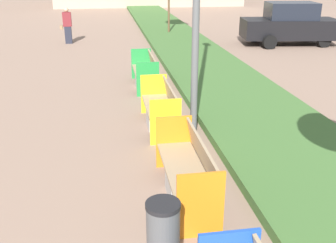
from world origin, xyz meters
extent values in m
cube|color=#426B33|center=(3.20, 12.00, 0.09)|extent=(2.80, 120.00, 0.18)
cube|color=#ADA8A0|center=(0.90, 6.94, 0.21)|extent=(0.52, 0.60, 0.42)
cube|color=tan|center=(0.90, 6.94, 0.44)|extent=(0.58, 1.95, 0.05)
cube|color=tan|center=(1.17, 6.94, 0.70)|extent=(0.14, 1.87, 0.48)
cube|color=orange|center=(0.90, 5.94, 0.47)|extent=(0.62, 0.04, 0.94)
cube|color=orange|center=(0.90, 7.93, 0.47)|extent=(0.62, 0.04, 0.94)
cube|color=#ADA8A0|center=(0.90, 9.81, 0.21)|extent=(0.52, 0.60, 0.42)
cube|color=tan|center=(0.90, 9.81, 0.44)|extent=(0.58, 1.83, 0.05)
cube|color=tan|center=(1.17, 9.81, 0.70)|extent=(0.14, 1.76, 0.48)
cube|color=yellow|center=(0.90, 8.88, 0.47)|extent=(0.62, 0.04, 0.94)
cube|color=yellow|center=(0.90, 10.75, 0.47)|extent=(0.62, 0.04, 0.94)
cube|color=#ADA8A0|center=(0.90, 13.01, 0.21)|extent=(0.52, 0.60, 0.42)
cube|color=tan|center=(0.90, 13.01, 0.44)|extent=(0.58, 1.85, 0.05)
cube|color=tan|center=(1.17, 13.01, 0.70)|extent=(0.14, 1.78, 0.48)
cube|color=#238C3D|center=(0.90, 12.06, 0.47)|extent=(0.62, 0.04, 0.94)
cube|color=#238C3D|center=(0.90, 13.95, 0.47)|extent=(0.62, 0.04, 0.94)
cylinder|color=#4C4F51|center=(0.34, 5.37, 0.45)|extent=(0.37, 0.37, 0.89)
cylinder|color=black|center=(0.34, 5.37, 0.92)|extent=(0.39, 0.39, 0.05)
cylinder|color=brown|center=(3.09, 22.18, 1.49)|extent=(0.10, 0.10, 2.98)
cube|color=#232633|center=(-1.85, 20.61, 0.39)|extent=(0.30, 0.22, 0.78)
cube|color=maroon|center=(-1.85, 20.61, 1.09)|extent=(0.38, 0.24, 0.63)
sphere|color=tan|center=(-1.85, 20.61, 1.52)|extent=(0.22, 0.22, 0.22)
cube|color=olive|center=(-2.13, 20.61, 0.74)|extent=(0.12, 0.20, 0.18)
cube|color=black|center=(8.06, 18.76, 0.72)|extent=(4.40, 2.33, 0.84)
cube|color=black|center=(8.06, 18.76, 1.50)|extent=(2.30, 1.83, 0.72)
cylinder|color=black|center=(9.32, 17.86, 0.30)|extent=(0.60, 0.20, 0.60)
cylinder|color=black|center=(9.32, 19.66, 0.30)|extent=(0.60, 0.20, 0.60)
cylinder|color=black|center=(6.80, 17.86, 0.30)|extent=(0.60, 0.20, 0.60)
cylinder|color=black|center=(6.80, 19.66, 0.30)|extent=(0.60, 0.20, 0.60)
camera|label=1|loc=(-0.17, 1.82, 3.29)|focal=42.00mm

